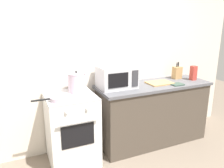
{
  "coord_description": "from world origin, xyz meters",
  "views": [
    {
      "loc": [
        -0.93,
        -1.97,
        1.78
      ],
      "look_at": [
        0.22,
        0.6,
        1.0
      ],
      "focal_mm": 35.5,
      "sensor_mm": 36.0,
      "label": 1
    }
  ],
  "objects_px": {
    "frying_pan": "(60,98)",
    "knife_block": "(177,73)",
    "stove": "(72,129)",
    "stock_pot": "(77,83)",
    "microwave": "(117,77)",
    "cutting_board": "(160,83)",
    "pasta_box": "(193,73)",
    "oven_mitt": "(177,84)"
  },
  "relations": [
    {
      "from": "frying_pan",
      "to": "knife_block",
      "type": "bearing_deg",
      "value": 8.15
    },
    {
      "from": "stove",
      "to": "stock_pot",
      "type": "relative_size",
      "value": 2.99
    },
    {
      "from": "knife_block",
      "to": "microwave",
      "type": "bearing_deg",
      "value": -176.74
    },
    {
      "from": "cutting_board",
      "to": "pasta_box",
      "type": "relative_size",
      "value": 1.64
    },
    {
      "from": "microwave",
      "to": "knife_block",
      "type": "height_order",
      "value": "microwave"
    },
    {
      "from": "stove",
      "to": "knife_block",
      "type": "xyz_separation_m",
      "value": [
        1.76,
        0.14,
        0.56
      ]
    },
    {
      "from": "stock_pot",
      "to": "cutting_board",
      "type": "relative_size",
      "value": 0.85
    },
    {
      "from": "stock_pot",
      "to": "microwave",
      "type": "xyz_separation_m",
      "value": [
        0.56,
        -0.02,
        0.02
      ]
    },
    {
      "from": "stove",
      "to": "frying_pan",
      "type": "height_order",
      "value": "frying_pan"
    },
    {
      "from": "stove",
      "to": "pasta_box",
      "type": "distance_m",
      "value": 2.02
    },
    {
      "from": "stove",
      "to": "microwave",
      "type": "distance_m",
      "value": 0.91
    },
    {
      "from": "knife_block",
      "to": "pasta_box",
      "type": "height_order",
      "value": "knife_block"
    },
    {
      "from": "frying_pan",
      "to": "knife_block",
      "type": "height_order",
      "value": "knife_block"
    },
    {
      "from": "oven_mitt",
      "to": "pasta_box",
      "type": "bearing_deg",
      "value": 17.36
    },
    {
      "from": "stove",
      "to": "frying_pan",
      "type": "xyz_separation_m",
      "value": [
        -0.14,
        -0.13,
        0.48
      ]
    },
    {
      "from": "cutting_board",
      "to": "knife_block",
      "type": "relative_size",
      "value": 1.36
    },
    {
      "from": "stock_pot",
      "to": "oven_mitt",
      "type": "relative_size",
      "value": 1.71
    },
    {
      "from": "stock_pot",
      "to": "knife_block",
      "type": "xyz_separation_m",
      "value": [
        1.64,
        0.05,
        -0.03
      ]
    },
    {
      "from": "knife_block",
      "to": "oven_mitt",
      "type": "bearing_deg",
      "value": -128.9
    },
    {
      "from": "stove",
      "to": "knife_block",
      "type": "distance_m",
      "value": 1.85
    },
    {
      "from": "microwave",
      "to": "oven_mitt",
      "type": "distance_m",
      "value": 0.89
    },
    {
      "from": "frying_pan",
      "to": "knife_block",
      "type": "distance_m",
      "value": 1.92
    },
    {
      "from": "stove",
      "to": "cutting_board",
      "type": "bearing_deg",
      "value": 0.05
    },
    {
      "from": "frying_pan",
      "to": "pasta_box",
      "type": "bearing_deg",
      "value": 2.83
    },
    {
      "from": "microwave",
      "to": "frying_pan",
      "type": "bearing_deg",
      "value": -165.49
    },
    {
      "from": "knife_block",
      "to": "stove",
      "type": "bearing_deg",
      "value": -175.41
    },
    {
      "from": "pasta_box",
      "to": "microwave",
      "type": "bearing_deg",
      "value": 175.11
    },
    {
      "from": "stock_pot",
      "to": "frying_pan",
      "type": "relative_size",
      "value": 0.68
    },
    {
      "from": "knife_block",
      "to": "oven_mitt",
      "type": "height_order",
      "value": "knife_block"
    },
    {
      "from": "cutting_board",
      "to": "stock_pot",
      "type": "bearing_deg",
      "value": 175.6
    },
    {
      "from": "stove",
      "to": "stock_pot",
      "type": "distance_m",
      "value": 0.6
    },
    {
      "from": "cutting_board",
      "to": "pasta_box",
      "type": "height_order",
      "value": "pasta_box"
    },
    {
      "from": "pasta_box",
      "to": "oven_mitt",
      "type": "height_order",
      "value": "pasta_box"
    },
    {
      "from": "stove",
      "to": "frying_pan",
      "type": "bearing_deg",
      "value": -137.57
    },
    {
      "from": "stock_pot",
      "to": "knife_block",
      "type": "bearing_deg",
      "value": 1.62
    },
    {
      "from": "cutting_board",
      "to": "pasta_box",
      "type": "bearing_deg",
      "value": -2.85
    },
    {
      "from": "pasta_box",
      "to": "oven_mitt",
      "type": "relative_size",
      "value": 1.22
    },
    {
      "from": "knife_block",
      "to": "oven_mitt",
      "type": "distance_m",
      "value": 0.4
    },
    {
      "from": "frying_pan",
      "to": "pasta_box",
      "type": "distance_m",
      "value": 2.08
    },
    {
      "from": "cutting_board",
      "to": "oven_mitt",
      "type": "distance_m",
      "value": 0.25
    },
    {
      "from": "stove",
      "to": "oven_mitt",
      "type": "xyz_separation_m",
      "value": [
        1.52,
        -0.16,
        0.47
      ]
    },
    {
      "from": "stock_pot",
      "to": "frying_pan",
      "type": "height_order",
      "value": "stock_pot"
    }
  ]
}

